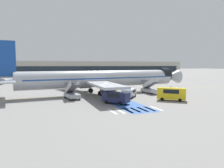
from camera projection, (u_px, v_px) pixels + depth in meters
name	position (u px, v px, depth m)	size (l,w,h in m)	color
ground_plane	(110.00, 94.00, 50.70)	(600.00, 600.00, 0.00)	gray
apron_leadline_yellow	(102.00, 94.00, 50.78)	(0.20, 81.73, 0.01)	gold
apron_stand_patch_blue	(129.00, 105.00, 36.03)	(4.64, 12.24, 0.01)	#2856A8
apron_walkway_bar_0	(112.00, 112.00, 31.31)	(0.44, 3.60, 0.01)	silver
apron_walkway_bar_1	(120.00, 111.00, 31.70)	(0.44, 3.60, 0.01)	silver
apron_walkway_bar_2	(128.00, 110.00, 32.09)	(0.44, 3.60, 0.01)	silver
apron_walkway_bar_3	(135.00, 110.00, 32.48)	(0.44, 3.60, 0.01)	silver
apron_walkway_bar_4	(142.00, 109.00, 32.87)	(0.44, 3.60, 0.01)	silver
apron_walkway_bar_5	(150.00, 109.00, 33.26)	(0.44, 3.60, 0.01)	silver
apron_walkway_bar_6	(156.00, 108.00, 33.65)	(0.44, 3.60, 0.01)	silver
airliner	(100.00, 79.00, 50.19)	(47.60, 32.16, 11.30)	#B7BCC4
boarding_stairs_forward	(150.00, 89.00, 51.36)	(2.80, 5.43, 3.70)	#ADB2BA
boarding_stairs_aft	(72.00, 94.00, 42.98)	(2.80, 5.43, 3.78)	#ADB2BA
fuel_tanker	(60.00, 80.00, 70.56)	(3.63, 11.05, 3.43)	#38383D
service_van_0	(129.00, 92.00, 44.98)	(4.34, 4.71, 1.73)	silver
service_van_2	(172.00, 93.00, 40.89)	(5.21, 4.83, 2.40)	yellow
service_van_3	(116.00, 97.00, 37.66)	(4.50, 4.76, 1.98)	#1E234C
ground_crew_0	(171.00, 89.00, 51.81)	(0.46, 0.47, 1.69)	#191E38
ground_crew_1	(116.00, 91.00, 48.04)	(0.49, 0.39, 1.82)	black
ground_crew_2	(128.00, 91.00, 48.97)	(0.48, 0.45, 1.60)	#2D2D33
terminal_building	(72.00, 70.00, 104.91)	(114.81, 12.10, 8.48)	#B2AD9E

